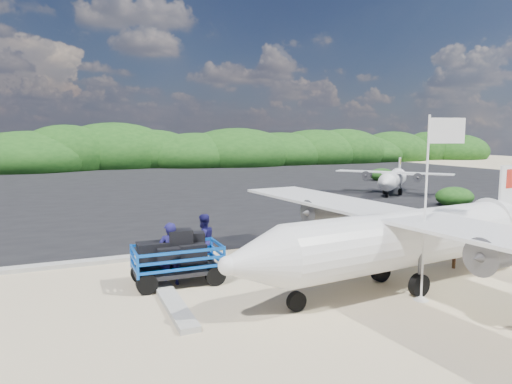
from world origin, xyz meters
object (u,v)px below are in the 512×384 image
Objects in this scene: signboard at (463,264)px; aircraft_large at (346,192)px; crew_a at (170,254)px; crew_b at (203,241)px; baggage_cart at (178,284)px; flagpole at (421,300)px.

aircraft_large reaches higher than signboard.
crew_a reaches higher than signboard.
baggage_cart is at bearing 28.69° from crew_b.
crew_b is at bearing 140.62° from signboard.
crew_b is 0.12× the size of aircraft_large.
aircraft_large is at bearing 44.41° from baggage_cart.
signboard is (9.83, -1.81, 0.00)m from baggage_cart.
flagpole reaches higher than aircraft_large.
flagpole is at bearing -33.84° from baggage_cart.
crew_a is (-0.23, 0.01, 0.97)m from baggage_cart.
baggage_cart is 1.00m from crew_a.
flagpole reaches higher than baggage_cart.
signboard is at bearing 138.54° from crew_b.
signboard is 9.23m from crew_b.
baggage_cart is at bearing 150.96° from signboard.
aircraft_large is (16.46, 15.88, -0.93)m from crew_b.
flagpole is 2.73× the size of crew_b.
baggage_cart is 2.12m from crew_b.
aircraft_large is (7.88, 19.14, 0.00)m from signboard.
signboard is 0.83× the size of crew_a.
crew_a is at bearing 23.81° from crew_b.
baggage_cart is 0.19× the size of aircraft_large.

